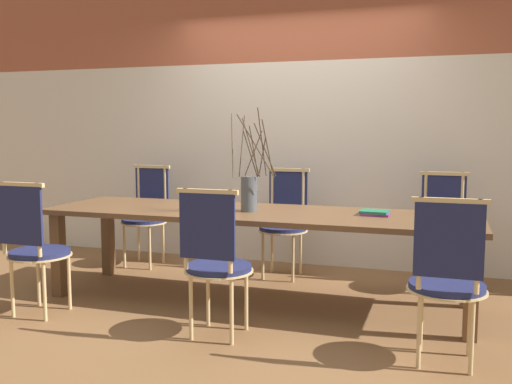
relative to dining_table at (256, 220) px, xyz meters
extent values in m
plane|color=brown|center=(0.00, 0.00, -0.65)|extent=(16.00, 16.00, 0.00)
cube|color=beige|center=(0.00, 1.37, 0.36)|extent=(12.00, 0.06, 2.02)
cube|color=#9E5138|center=(0.00, 1.37, 1.96)|extent=(12.00, 0.06, 1.18)
cube|color=brown|center=(0.00, 0.00, 0.05)|extent=(3.37, 0.93, 0.04)
cube|color=brown|center=(-1.58, -0.36, -0.31)|extent=(0.09, 0.09, 0.68)
cube|color=brown|center=(1.58, -0.36, -0.31)|extent=(0.09, 0.09, 0.68)
cube|color=brown|center=(-1.58, 0.36, -0.31)|extent=(0.09, 0.09, 0.68)
cube|color=brown|center=(1.58, 0.36, -0.31)|extent=(0.09, 0.09, 0.68)
cylinder|color=#1E234C|center=(-1.42, -0.78, -0.19)|extent=(0.43, 0.43, 0.04)
cylinder|color=tan|center=(-1.42, -0.78, -0.21)|extent=(0.46, 0.46, 0.01)
cylinder|color=tan|center=(-1.56, -0.64, -0.43)|extent=(0.03, 0.03, 0.44)
cylinder|color=tan|center=(-1.28, -0.64, -0.43)|extent=(0.03, 0.03, 0.44)
cylinder|color=tan|center=(-1.56, -0.92, -0.43)|extent=(0.03, 0.03, 0.44)
cylinder|color=tan|center=(-1.28, -0.92, -0.43)|extent=(0.03, 0.03, 0.44)
cylinder|color=tan|center=(-1.57, -0.96, 0.09)|extent=(0.03, 0.03, 0.52)
cylinder|color=tan|center=(-1.27, -0.96, 0.09)|extent=(0.03, 0.03, 0.52)
cube|color=#1E234C|center=(-1.42, -0.97, 0.11)|extent=(0.37, 0.02, 0.41)
cube|color=tan|center=(-1.42, -0.96, 0.33)|extent=(0.41, 0.03, 0.03)
cylinder|color=#1E234C|center=(0.00, -0.78, -0.19)|extent=(0.43, 0.43, 0.04)
cylinder|color=tan|center=(0.00, -0.78, -0.21)|extent=(0.46, 0.46, 0.01)
cylinder|color=tan|center=(-0.14, -0.64, -0.43)|extent=(0.03, 0.03, 0.44)
cylinder|color=tan|center=(0.14, -0.64, -0.43)|extent=(0.03, 0.03, 0.44)
cylinder|color=tan|center=(-0.14, -0.92, -0.43)|extent=(0.03, 0.03, 0.44)
cylinder|color=tan|center=(0.14, -0.92, -0.43)|extent=(0.03, 0.03, 0.44)
cylinder|color=tan|center=(-0.15, -0.96, 0.09)|extent=(0.03, 0.03, 0.52)
cylinder|color=tan|center=(0.15, -0.96, 0.09)|extent=(0.03, 0.03, 0.52)
cube|color=#1E234C|center=(0.00, -0.97, 0.11)|extent=(0.37, 0.02, 0.41)
cube|color=tan|center=(0.00, -0.96, 0.33)|extent=(0.41, 0.03, 0.03)
cylinder|color=#1E234C|center=(1.42, -0.78, -0.19)|extent=(0.43, 0.43, 0.04)
cylinder|color=tan|center=(1.42, -0.78, -0.21)|extent=(0.46, 0.46, 0.01)
cylinder|color=tan|center=(1.28, -0.64, -0.43)|extent=(0.03, 0.03, 0.44)
cylinder|color=tan|center=(1.56, -0.64, -0.43)|extent=(0.03, 0.03, 0.44)
cylinder|color=tan|center=(1.28, -0.92, -0.43)|extent=(0.03, 0.03, 0.44)
cylinder|color=tan|center=(1.56, -0.92, -0.43)|extent=(0.03, 0.03, 0.44)
cylinder|color=tan|center=(1.27, -0.96, 0.09)|extent=(0.03, 0.03, 0.52)
cylinder|color=tan|center=(1.58, -0.96, 0.09)|extent=(0.03, 0.03, 0.52)
cube|color=#1E234C|center=(1.42, -0.97, 0.11)|extent=(0.37, 0.02, 0.41)
cube|color=tan|center=(1.42, -0.96, 0.33)|extent=(0.41, 0.03, 0.03)
cylinder|color=#1E234C|center=(-1.44, 0.78, -0.19)|extent=(0.43, 0.43, 0.04)
cylinder|color=tan|center=(-1.44, 0.78, -0.21)|extent=(0.46, 0.46, 0.01)
cylinder|color=tan|center=(-1.30, 0.64, -0.43)|extent=(0.03, 0.03, 0.44)
cylinder|color=tan|center=(-1.58, 0.64, -0.43)|extent=(0.03, 0.03, 0.44)
cylinder|color=tan|center=(-1.30, 0.92, -0.43)|extent=(0.03, 0.03, 0.44)
cylinder|color=tan|center=(-1.58, 0.92, -0.43)|extent=(0.03, 0.03, 0.44)
cylinder|color=tan|center=(-1.29, 0.96, 0.09)|extent=(0.03, 0.03, 0.52)
cylinder|color=tan|center=(-1.59, 0.96, 0.09)|extent=(0.03, 0.03, 0.52)
cube|color=#1E234C|center=(-1.44, 0.97, 0.11)|extent=(0.37, 0.02, 0.41)
cube|color=tan|center=(-1.44, 0.96, 0.33)|extent=(0.41, 0.03, 0.03)
cylinder|color=#1E234C|center=(0.00, 0.78, -0.19)|extent=(0.43, 0.43, 0.04)
cylinder|color=tan|center=(0.00, 0.78, -0.21)|extent=(0.46, 0.46, 0.01)
cylinder|color=tan|center=(0.14, 0.64, -0.43)|extent=(0.03, 0.03, 0.44)
cylinder|color=tan|center=(-0.15, 0.64, -0.43)|extent=(0.03, 0.03, 0.44)
cylinder|color=tan|center=(0.14, 0.92, -0.43)|extent=(0.03, 0.03, 0.44)
cylinder|color=tan|center=(-0.15, 0.92, -0.43)|extent=(0.03, 0.03, 0.44)
cylinder|color=tan|center=(0.15, 0.96, 0.09)|extent=(0.03, 0.03, 0.52)
cylinder|color=tan|center=(-0.16, 0.96, 0.09)|extent=(0.03, 0.03, 0.52)
cube|color=#1E234C|center=(0.00, 0.97, 0.11)|extent=(0.37, 0.02, 0.41)
cube|color=tan|center=(0.00, 0.96, 0.33)|extent=(0.41, 0.03, 0.03)
cylinder|color=#1E234C|center=(1.39, 0.78, -0.19)|extent=(0.43, 0.43, 0.04)
cylinder|color=tan|center=(1.39, 0.78, -0.21)|extent=(0.46, 0.46, 0.01)
cylinder|color=tan|center=(1.53, 0.64, -0.43)|extent=(0.03, 0.03, 0.44)
cylinder|color=tan|center=(1.25, 0.64, -0.43)|extent=(0.03, 0.03, 0.44)
cylinder|color=tan|center=(1.53, 0.92, -0.43)|extent=(0.03, 0.03, 0.44)
cylinder|color=tan|center=(1.25, 0.92, -0.43)|extent=(0.03, 0.03, 0.44)
cylinder|color=tan|center=(1.54, 0.96, 0.09)|extent=(0.03, 0.03, 0.52)
cylinder|color=tan|center=(1.24, 0.96, 0.09)|extent=(0.03, 0.03, 0.52)
cube|color=#1E234C|center=(1.39, 0.97, 0.11)|extent=(0.37, 0.02, 0.41)
cube|color=tan|center=(1.39, 0.96, 0.33)|extent=(0.41, 0.03, 0.03)
cylinder|color=#4C5156|center=(-0.05, -0.03, 0.21)|extent=(0.13, 0.13, 0.27)
cylinder|color=#473828|center=(-0.03, 0.04, 0.52)|extent=(0.16, 0.03, 0.35)
cylinder|color=#473828|center=(0.10, -0.07, 0.55)|extent=(0.09, 0.30, 0.41)
cylinder|color=#473828|center=(-0.11, -0.03, 0.58)|extent=(0.01, 0.12, 0.47)
cylinder|color=#473828|center=(-0.01, -0.09, 0.57)|extent=(0.13, 0.09, 0.45)
cylinder|color=#473828|center=(0.06, -0.03, 0.61)|extent=(0.01, 0.22, 0.53)
cylinder|color=#473828|center=(-0.16, -0.08, 0.59)|extent=(0.11, 0.24, 0.49)
cylinder|color=#473828|center=(-0.02, -0.08, 0.53)|extent=(0.11, 0.07, 0.36)
cylinder|color=#473828|center=(0.05, -0.15, 0.58)|extent=(0.24, 0.20, 0.48)
cylinder|color=#473828|center=(0.10, -0.03, 0.56)|extent=(0.01, 0.31, 0.44)
cylinder|color=#473828|center=(0.04, 0.02, 0.50)|extent=(0.12, 0.19, 0.30)
cylinder|color=#473828|center=(0.00, -0.05, 0.54)|extent=(0.05, 0.11, 0.39)
cube|color=#842D8C|center=(0.91, 0.09, 0.08)|extent=(0.21, 0.19, 0.02)
cube|color=#1E6B4C|center=(0.90, 0.08, 0.10)|extent=(0.21, 0.19, 0.02)
camera|label=1|loc=(1.39, -4.18, 0.72)|focal=40.00mm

